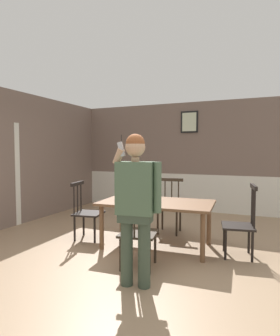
% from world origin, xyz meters
% --- Properties ---
extents(ground_plane, '(8.19, 8.19, 0.00)m').
position_xyz_m(ground_plane, '(0.00, 0.00, 0.00)').
color(ground_plane, '#9E7F60').
extents(room_back_partition, '(5.78, 0.17, 2.75)m').
position_xyz_m(room_back_partition, '(0.00, 3.72, 1.33)').
color(room_back_partition, '#756056').
rests_on(room_back_partition, ground_plane).
extents(dining_table, '(1.80, 1.09, 0.73)m').
position_xyz_m(dining_table, '(0.26, 0.71, 0.65)').
color(dining_table, brown).
rests_on(dining_table, ground_plane).
extents(chair_near_window, '(0.52, 0.52, 0.99)m').
position_xyz_m(chair_near_window, '(-1.00, 0.63, 0.47)').
color(chair_near_window, black).
rests_on(chair_near_window, ground_plane).
extents(chair_by_doorway, '(0.47, 0.47, 1.01)m').
position_xyz_m(chair_by_doorway, '(0.21, 1.59, 0.49)').
color(chair_by_doorway, '#2D2319').
rests_on(chair_by_doorway, ground_plane).
extents(chair_at_table_head, '(0.54, 0.54, 1.00)m').
position_xyz_m(chair_at_table_head, '(0.32, -0.17, 0.48)').
color(chair_at_table_head, '#2D2319').
rests_on(chair_at_table_head, ground_plane).
extents(chair_opposite_corner, '(0.51, 0.51, 1.05)m').
position_xyz_m(chair_opposite_corner, '(1.53, 0.79, 0.48)').
color(chair_opposite_corner, black).
rests_on(chair_opposite_corner, ground_plane).
extents(person_figure, '(0.56, 0.28, 1.72)m').
position_xyz_m(person_figure, '(0.50, -0.63, 1.00)').
color(person_figure, '#3A493A').
rests_on(person_figure, ground_plane).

